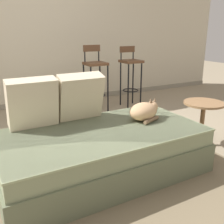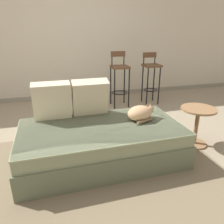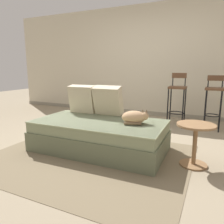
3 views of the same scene
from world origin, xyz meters
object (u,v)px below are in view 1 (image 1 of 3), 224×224
bar_stool_near_window (95,73)px  bar_stool_by_doorway (130,70)px  throw_pillow_middle (80,96)px  side_table (202,117)px  couch (103,151)px  throw_pillow_corner (32,103)px  cat (144,111)px

bar_stool_near_window → bar_stool_by_doorway: bar_stool_near_window is taller
throw_pillow_middle → bar_stool_by_doorway: size_ratio=0.46×
bar_stool_by_doorway → side_table: bar_stool_by_doorway is taller
bar_stool_near_window → throw_pillow_middle: bearing=-119.8°
throw_pillow_middle → bar_stool_by_doorway: 2.05m
bar_stool_near_window → couch: bearing=-112.9°
couch → throw_pillow_middle: 0.59m
couch → side_table: bearing=1.1°
throw_pillow_corner → bar_stool_by_doorway: bar_stool_by_doorway is taller
cat → side_table: cat is taller
throw_pillow_corner → couch: bearing=-36.3°
cat → bar_stool_by_doorway: 1.97m
throw_pillow_middle → couch: bearing=-82.1°
bar_stool_near_window → side_table: bar_stool_near_window is taller
throw_pillow_corner → cat: throw_pillow_corner is taller
couch → bar_stool_near_window: 2.00m
throw_pillow_corner → side_table: throw_pillow_corner is taller
side_table → cat: bearing=176.4°
couch → bar_stool_by_doorway: bearing=51.9°
couch → side_table: size_ratio=3.61×
cat → throw_pillow_middle: bearing=150.6°
bar_stool_near_window → cat: bearing=-98.7°
throw_pillow_middle → cat: size_ratio=1.20×
throw_pillow_corner → side_table: bearing=-11.2°
couch → throw_pillow_middle: throw_pillow_middle is taller
couch → bar_stool_by_doorway: (1.42, 1.81, 0.41)m
throw_pillow_corner → bar_stool_by_doorway: size_ratio=0.45×
side_table → bar_stool_by_doorway: bearing=85.1°
couch → cat: 0.58m
throw_pillow_middle → bar_stool_near_window: bearing=60.2°
cat → side_table: bearing=-3.6°
side_table → throw_pillow_corner: bearing=168.8°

